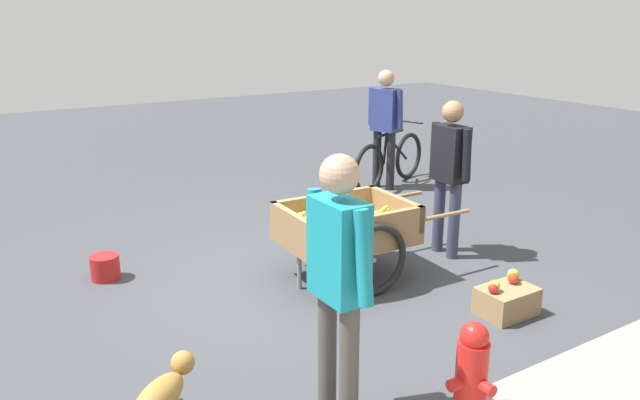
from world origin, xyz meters
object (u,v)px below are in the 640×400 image
fruit_cart (345,232)px  vendor_person (450,166)px  plastic_bucket (105,267)px  bystander_person (339,270)px  bicycle (390,161)px  fire_hydrant (471,377)px  cyclist_person (385,119)px  mixed_fruit_crate (506,299)px  dog (162,394)px

fruit_cart → vendor_person: vendor_person is taller
plastic_bucket → bystander_person: 2.96m
bicycle → plastic_bucket: size_ratio=6.20×
vendor_person → bystander_person: 2.84m
fruit_cart → fire_hydrant: size_ratio=2.50×
fruit_cart → cyclist_person: 3.08m
cyclist_person → bystander_person: 5.06m
fruit_cart → vendor_person: size_ratio=1.11×
cyclist_person → fire_hydrant: cyclist_person is taller
mixed_fruit_crate → bystander_person: bystander_person is taller
fruit_cart → vendor_person: bearing=177.7°
cyclist_person → plastic_bucket: 4.17m
bystander_person → dog: bearing=-24.0°
fire_hydrant → plastic_bucket: fire_hydrant is taller
fruit_cart → plastic_bucket: 2.16m
bystander_person → mixed_fruit_crate: bearing=-167.8°
fruit_cart → dog: 2.43m
fruit_cart → bystander_person: bystander_person is taller
fruit_cart → bystander_person: (1.18, 1.65, 0.51)m
cyclist_person → dog: size_ratio=2.93×
vendor_person → bystander_person: bystander_person is taller
fire_hydrant → bystander_person: bearing=-38.0°
fruit_cart → fire_hydrant: 2.20m
dog → plastic_bucket: size_ratio=2.11×
cyclist_person → fire_hydrant: bearing=57.8°
plastic_bucket → bystander_person: size_ratio=0.16×
fire_hydrant → bystander_person: size_ratio=0.42×
fire_hydrant → plastic_bucket: (1.23, -3.23, -0.22)m
vendor_person → cyclist_person: 2.43m
vendor_person → bicycle: 2.59m
plastic_bucket → dog: bearing=84.0°
fruit_cart → plastic_bucket: fruit_cart is taller
dog → fire_hydrant: bearing=150.0°
vendor_person → bicycle: bearing=-115.8°
vendor_person → mixed_fruit_crate: size_ratio=3.43×
cyclist_person → mixed_fruit_crate: cyclist_person is taller
bicycle → mixed_fruit_crate: bearing=65.7°
dog → bystander_person: 1.19m
fruit_cart → fire_hydrant: (0.59, 2.11, -0.10)m
fire_hydrant → fruit_cart: bearing=-105.6°
dog → plastic_bucket: bearing=-96.0°
mixed_fruit_crate → cyclist_person: bearing=-112.6°
vendor_person → mixed_fruit_crate: bearing=68.6°
cyclist_person → mixed_fruit_crate: bearing=67.4°
cyclist_person → plastic_bucket: bearing=15.2°
cyclist_person → plastic_bucket: size_ratio=6.18×
bicycle → dog: bicycle is taller
cyclist_person → dog: bearing=39.4°
fruit_cart → fire_hydrant: fruit_cart is taller
dog → fire_hydrant: size_ratio=0.81×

